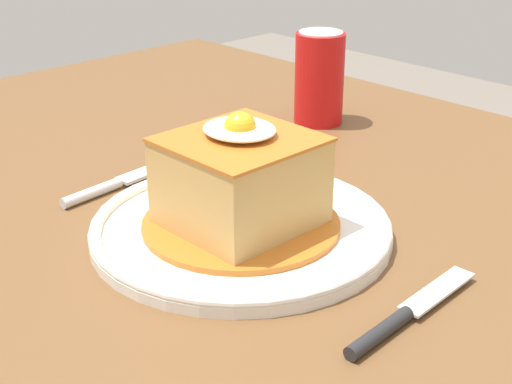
{
  "coord_description": "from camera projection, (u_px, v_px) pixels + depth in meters",
  "views": [
    {
      "loc": [
        0.49,
        -0.5,
        1.08
      ],
      "look_at": [
        0.02,
        -0.05,
        0.78
      ],
      "focal_mm": 53.06,
      "sensor_mm": 36.0,
      "label": 1
    }
  ],
  "objects": [
    {
      "name": "fork",
      "position": [
        107.0,
        187.0,
        0.82
      ],
      "size": [
        0.03,
        0.14,
        0.01
      ],
      "color": "silver",
      "rests_on": "dining_table"
    },
    {
      "name": "main_plate",
      "position": [
        241.0,
        227.0,
        0.72
      ],
      "size": [
        0.29,
        0.29,
        0.02
      ],
      "color": "white",
      "rests_on": "dining_table"
    },
    {
      "name": "soda_can",
      "position": [
        319.0,
        78.0,
        1.01
      ],
      "size": [
        0.07,
        0.07,
        0.12
      ],
      "color": "red",
      "rests_on": "dining_table"
    },
    {
      "name": "sandwich_meal",
      "position": [
        241.0,
        184.0,
        0.71
      ],
      "size": [
        0.19,
        0.19,
        0.12
      ],
      "color": "#C66B23",
      "rests_on": "main_plate"
    },
    {
      "name": "dining_table",
      "position": [
        275.0,
        296.0,
        0.82
      ],
      "size": [
        1.32,
        0.9,
        0.74
      ],
      "color": "brown",
      "rests_on": "ground_plane"
    },
    {
      "name": "knife",
      "position": [
        397.0,
        320.0,
        0.59
      ],
      "size": [
        0.02,
        0.17,
        0.01
      ],
      "color": "#262628",
      "rests_on": "dining_table"
    }
  ]
}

